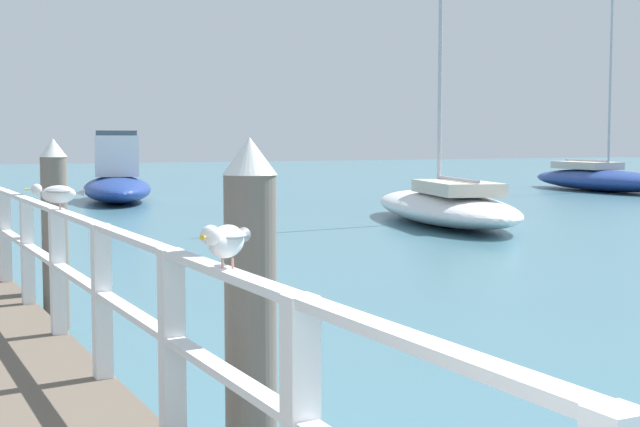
% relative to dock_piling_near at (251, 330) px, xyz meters
% --- Properties ---
extents(dock_piling_near, '(0.29, 0.29, 2.08)m').
position_rel_dock_piling_near_xyz_m(dock_piling_near, '(0.00, 0.00, 0.00)').
color(dock_piling_near, '#6B6056').
rests_on(dock_piling_near, ground_plane).
extents(dock_piling_far, '(0.29, 0.29, 2.08)m').
position_rel_dock_piling_near_xyz_m(dock_piling_far, '(0.00, 5.60, 0.00)').
color(dock_piling_far, '#6B6056').
rests_on(dock_piling_far, ground_plane).
extents(seagull_foreground, '(0.36, 0.38, 0.21)m').
position_rel_dock_piling_near_xyz_m(seagull_foreground, '(-0.39, -0.66, 0.57)').
color(seagull_foreground, white).
rests_on(seagull_foreground, pier_railing).
extents(seagull_background, '(0.47, 0.22, 0.21)m').
position_rel_dock_piling_near_xyz_m(seagull_background, '(-0.39, 3.30, 0.57)').
color(seagull_background, white).
rests_on(seagull_background, pier_railing).
extents(boat_0, '(3.77, 8.82, 11.49)m').
position_rel_dock_piling_near_xyz_m(boat_0, '(24.86, 23.43, -0.55)').
color(boat_0, navy).
rests_on(boat_0, ground_plane).
extents(boat_2, '(3.70, 7.29, 2.37)m').
position_rel_dock_piling_near_xyz_m(boat_2, '(5.76, 26.01, -0.26)').
color(boat_2, navy).
rests_on(boat_2, ground_plane).
extents(boat_3, '(4.54, 8.31, 7.94)m').
position_rel_dock_piling_near_xyz_m(boat_3, '(10.95, 14.18, -0.60)').
color(boat_3, white).
rests_on(boat_3, ground_plane).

